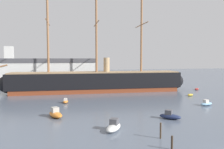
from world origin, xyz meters
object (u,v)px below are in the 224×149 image
(tall_ship, at_px, (97,81))
(mooring_piling_nearest, at_px, (172,143))
(dinghy_alongside_stern, at_px, (190,95))
(dinghy_distant_centre, at_px, (108,88))
(mooring_piling_left_pair, at_px, (161,131))
(motorboat_far_left, at_px, (30,93))
(motorboat_near_centre, at_px, (170,116))
(motorboat_foreground_left, at_px, (114,126))
(motorboat_mid_left, at_px, (56,114))
(motorboat_alongside_bow, at_px, (66,101))
(motorboat_mid_right, at_px, (206,103))
(dockside_warehouse_left, at_px, (30,72))
(dinghy_far_right, at_px, (197,89))

(tall_ship, relative_size, mooring_piling_nearest, 39.68)
(dinghy_alongside_stern, bearing_deg, dinghy_distant_centre, 130.26)
(mooring_piling_nearest, bearing_deg, tall_ship, 88.66)
(mooring_piling_left_pair, bearing_deg, motorboat_far_left, 113.94)
(dinghy_distant_centre, xyz_separation_m, mooring_piling_nearest, (-7.10, -57.63, 0.60))
(motorboat_near_centre, relative_size, dinghy_alongside_stern, 1.33)
(motorboat_foreground_left, distance_m, dinghy_alongside_stern, 40.49)
(motorboat_mid_left, bearing_deg, mooring_piling_nearest, -56.25)
(dinghy_distant_centre, height_order, mooring_piling_nearest, mooring_piling_nearest)
(motorboat_alongside_bow, bearing_deg, motorboat_near_centre, -50.08)
(motorboat_mid_right, bearing_deg, mooring_piling_left_pair, -140.83)
(motorboat_foreground_left, bearing_deg, motorboat_near_centre, 17.24)
(dockside_warehouse_left, bearing_deg, motorboat_mid_right, -50.87)
(tall_ship, xyz_separation_m, dinghy_far_right, (35.46, -5.07, -3.24))
(tall_ship, distance_m, motorboat_alongside_bow, 20.50)
(motorboat_mid_right, relative_size, dinghy_alongside_stern, 1.21)
(motorboat_foreground_left, xyz_separation_m, mooring_piling_nearest, (4.83, -9.07, 0.21))
(tall_ship, height_order, motorboat_mid_right, tall_ship)
(dinghy_far_right, bearing_deg, motorboat_alongside_bow, -166.14)
(dinghy_far_right, height_order, dockside_warehouse_left, dockside_warehouse_left)
(motorboat_foreground_left, bearing_deg, dinghy_far_right, 41.07)
(motorboat_mid_right, bearing_deg, dinghy_distant_centre, 111.89)
(motorboat_mid_right, bearing_deg, motorboat_foreground_left, -155.45)
(motorboat_mid_left, bearing_deg, motorboat_far_left, 102.45)
(motorboat_mid_left, bearing_deg, dinghy_far_right, 26.95)
(dinghy_far_right, bearing_deg, dinghy_alongside_stern, -133.29)
(dinghy_far_right, distance_m, dinghy_distant_centre, 32.04)
(motorboat_mid_right, bearing_deg, dinghy_alongside_stern, 69.94)
(motorboat_near_centre, bearing_deg, mooring_piling_nearest, -119.07)
(dinghy_far_right, height_order, mooring_piling_left_pair, mooring_piling_left_pair)
(motorboat_near_centre, distance_m, mooring_piling_nearest, 14.61)
(motorboat_mid_left, bearing_deg, motorboat_alongside_bow, 78.07)
(dinghy_far_right, distance_m, dockside_warehouse_left, 65.62)
(motorboat_mid_right, bearing_deg, motorboat_alongside_bow, 158.85)
(motorboat_alongside_bow, bearing_deg, mooring_piling_left_pair, -69.92)
(motorboat_alongside_bow, relative_size, dinghy_distant_centre, 1.29)
(motorboat_mid_right, distance_m, motorboat_alongside_bow, 34.40)
(motorboat_near_centre, distance_m, motorboat_far_left, 45.85)
(dinghy_distant_centre, distance_m, dockside_warehouse_left, 33.94)
(motorboat_mid_right, bearing_deg, dinghy_far_right, 58.17)
(dockside_warehouse_left, bearing_deg, motorboat_alongside_bow, -74.47)
(motorboat_foreground_left, height_order, motorboat_far_left, motorboat_foreground_left)
(tall_ship, relative_size, dinghy_alongside_stern, 22.69)
(motorboat_mid_right, xyz_separation_m, mooring_piling_left_pair, (-21.22, -17.29, 0.61))
(dockside_warehouse_left, bearing_deg, dinghy_far_right, -26.78)
(motorboat_far_left, xyz_separation_m, mooring_piling_nearest, (19.87, -49.84, 0.29))
(dinghy_alongside_stern, distance_m, dinghy_distant_centre, 30.21)
(mooring_piling_left_pair, bearing_deg, motorboat_near_centre, 53.38)
(motorboat_foreground_left, relative_size, dockside_warehouse_left, 0.08)
(motorboat_near_centre, distance_m, dockside_warehouse_left, 68.49)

